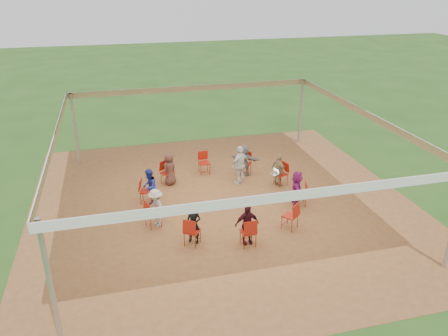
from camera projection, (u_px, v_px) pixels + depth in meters
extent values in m
plane|color=#254D18|center=(223.00, 204.00, 15.27)|extent=(80.00, 80.00, 0.00)
plane|color=brown|center=(223.00, 203.00, 15.27)|extent=(13.00, 13.00, 0.00)
cylinder|color=#B2B2B7|center=(50.00, 281.00, 9.10)|extent=(0.12, 0.12, 3.00)
cylinder|color=#B2B2B7|center=(75.00, 130.00, 17.95)|extent=(0.12, 0.12, 3.00)
cylinder|color=#B2B2B7|center=(301.00, 112.00, 20.22)|extent=(0.12, 0.12, 3.00)
plane|color=white|center=(223.00, 122.00, 14.05)|extent=(10.30, 10.30, 0.00)
cube|color=white|center=(281.00, 197.00, 9.54)|extent=(10.30, 0.03, 0.24)
cube|color=white|center=(193.00, 88.00, 18.66)|extent=(10.30, 0.03, 0.24)
cube|color=white|center=(55.00, 139.00, 12.93)|extent=(0.03, 10.30, 0.24)
cube|color=white|center=(365.00, 114.00, 15.27)|extent=(0.03, 10.30, 0.24)
imported|color=#9F8A5F|center=(279.00, 170.00, 16.32)|extent=(0.61, 0.82, 1.26)
imported|color=gray|center=(244.00, 160.00, 17.20)|extent=(1.21, 1.02, 1.26)
imported|color=#553028|center=(170.00, 169.00, 16.43)|extent=(0.70, 0.65, 1.26)
imported|color=#212F96|center=(149.00, 186.00, 15.08)|extent=(0.51, 0.69, 1.26)
imported|color=#BDB5A9|center=(156.00, 208.00, 13.70)|extent=(0.66, 0.90, 1.26)
imported|color=black|center=(194.00, 224.00, 12.83)|extent=(0.55, 0.51, 1.26)
imported|color=#380F1A|center=(247.00, 224.00, 12.79)|extent=(0.75, 0.40, 1.26)
imported|color=#901E74|center=(297.00, 188.00, 14.95)|extent=(0.74, 1.24, 1.26)
imported|color=silver|center=(240.00, 165.00, 16.42)|extent=(1.00, 0.84, 1.53)
torus|color=black|center=(220.00, 208.00, 14.97)|extent=(0.34, 0.34, 0.03)
torus|color=black|center=(222.00, 208.00, 14.95)|extent=(0.28, 0.28, 0.03)
cube|color=#B7B7BC|center=(274.00, 174.00, 16.25)|extent=(0.30, 0.36, 0.01)
cube|color=#B7B7BC|center=(276.00, 171.00, 16.26)|extent=(0.16, 0.31, 0.20)
cube|color=#CCE0FF|center=(276.00, 171.00, 16.25)|extent=(0.14, 0.26, 0.17)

